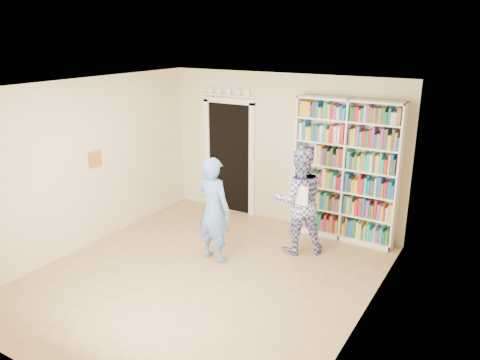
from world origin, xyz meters
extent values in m
plane|color=#956E48|center=(0.00, 0.00, 0.00)|extent=(5.00, 5.00, 0.00)
plane|color=white|center=(0.00, 0.00, 2.70)|extent=(5.00, 5.00, 0.00)
plane|color=beige|center=(0.00, 2.50, 1.35)|extent=(4.50, 0.00, 4.50)
plane|color=beige|center=(-2.25, 0.00, 1.35)|extent=(0.00, 5.00, 5.00)
plane|color=beige|center=(2.25, 0.00, 1.35)|extent=(0.00, 5.00, 5.00)
cube|color=white|center=(1.25, 2.34, 1.18)|extent=(1.72, 0.32, 2.37)
cube|color=white|center=(1.25, 2.34, 1.18)|extent=(0.03, 0.32, 2.37)
cube|color=black|center=(-1.10, 2.48, 1.05)|extent=(0.90, 0.03, 2.10)
cube|color=white|center=(-1.60, 2.47, 1.05)|extent=(0.10, 0.06, 2.20)
cube|color=white|center=(-0.60, 2.47, 1.05)|extent=(0.10, 0.06, 2.20)
cube|color=white|center=(-1.10, 2.47, 2.15)|extent=(1.10, 0.06, 0.10)
cube|color=white|center=(-1.10, 2.46, 2.25)|extent=(1.10, 0.08, 0.02)
cube|color=brown|center=(-2.23, 0.20, 1.40)|extent=(0.03, 0.25, 0.25)
imported|color=#5482BC|center=(-0.18, 0.57, 0.81)|extent=(0.63, 0.45, 1.63)
imported|color=#303495|center=(0.81, 1.49, 0.85)|extent=(1.05, 1.01, 1.71)
cube|color=white|center=(0.95, 1.25, 1.04)|extent=(0.22, 0.04, 0.31)
camera|label=1|loc=(3.54, -4.85, 3.37)|focal=35.00mm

